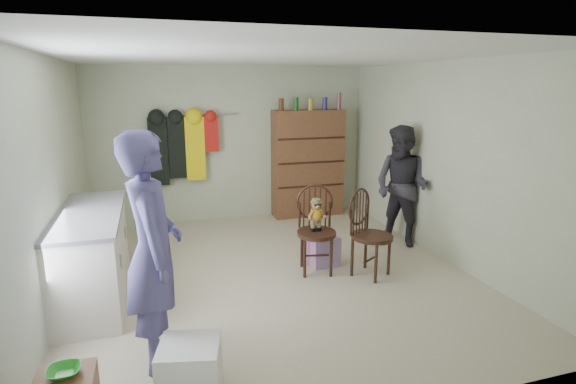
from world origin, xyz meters
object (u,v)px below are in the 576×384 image
object	(u,v)px
counter	(93,255)
chair_far	(367,230)
chair_front	(316,223)
dresser	(308,163)

from	to	relation	value
counter	chair_far	xyz separation A→B (m)	(3.02, -0.31, 0.08)
chair_front	dresser	xyz separation A→B (m)	(0.72, 2.31, 0.31)
chair_front	dresser	bearing A→B (deg)	85.28
chair_far	chair_front	bearing A→B (deg)	118.64
chair_far	dresser	distance (m)	2.63
counter	chair_far	size ratio (longest dim) A/B	1.80
chair_far	dresser	bearing A→B (deg)	53.31
chair_far	dresser	xyz separation A→B (m)	(0.18, 2.60, 0.35)
chair_front	dresser	distance (m)	2.44
counter	chair_front	world-z (taller)	chair_front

